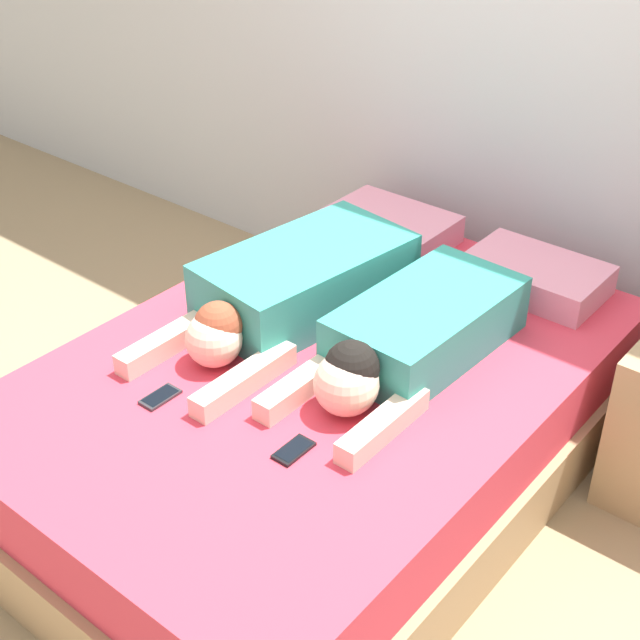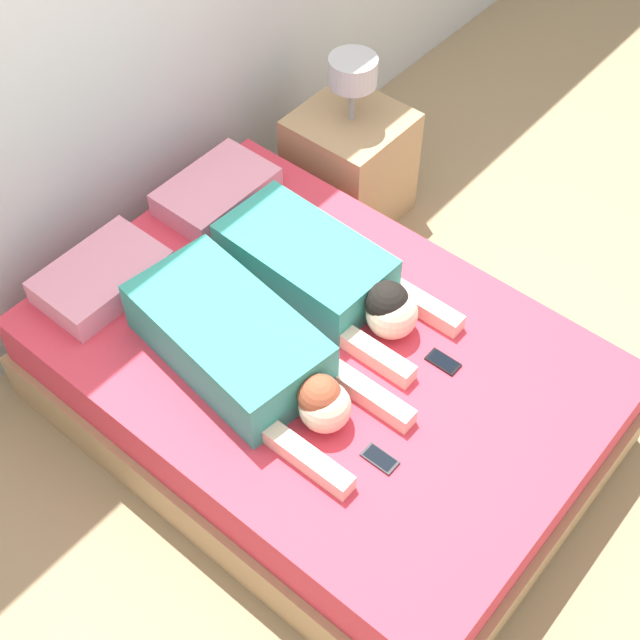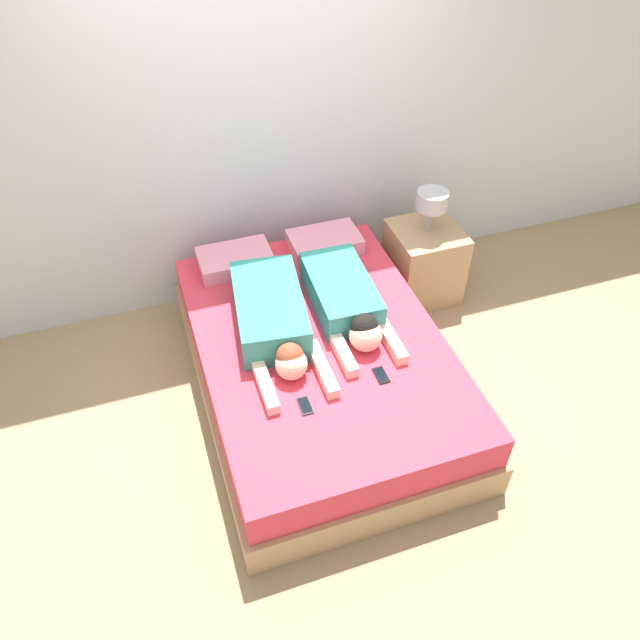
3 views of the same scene
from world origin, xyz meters
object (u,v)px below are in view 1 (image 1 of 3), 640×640
Objects in this scene: person_left at (291,288)px; person_right at (408,338)px; pillow_head_right at (535,276)px; cell_phone_left at (160,397)px; cell_phone_right at (294,450)px; bed at (320,418)px; pillow_head_left at (391,225)px.

person_left is 1.12× the size of person_right.
person_right is at bearing -97.72° from pillow_head_right.
pillow_head_right is at bearing 66.73° from cell_phone_left.
pillow_head_right is at bearing 85.85° from cell_phone_right.
cell_phone_right is (0.23, -0.40, 0.25)m from bed.
cell_phone_right is at bearing -48.69° from person_left.
person_left is at bearing 149.48° from bed.
pillow_head_left reaches higher than bed.
pillow_head_left is at bearing 96.02° from person_left.
person_left is at bearing -129.09° from pillow_head_right.
person_right reaches higher than pillow_head_right.
person_left is 0.73m from cell_phone_right.
person_right is at bearing -51.22° from pillow_head_left.
bed is 17.02× the size of cell_phone_right.
person_right is at bearing 90.24° from cell_phone_right.
cell_phone_right is at bearing -89.76° from person_right.
person_right is 0.79m from cell_phone_left.
bed is 0.44m from person_right.
bed is 0.95m from pillow_head_left.
pillow_head_right reaches higher than bed.
bed is at bearing -30.52° from person_left.
person_left is 0.62m from cell_phone_left.
pillow_head_right is (0.32, 0.84, 0.30)m from bed.
person_left is (-0.57, -0.70, 0.05)m from pillow_head_right.
cell_phone_right is (0.55, -1.24, -0.05)m from pillow_head_left.
person_right reaches higher than pillow_head_left.
bed is 17.02× the size of cell_phone_left.
person_right is (0.55, -0.68, 0.04)m from pillow_head_left.
cell_phone_left is (-0.24, -0.47, 0.25)m from bed.
person_right is 0.56m from cell_phone_right.
cell_phone_left is at bearing -117.50° from bed.
person_left is (-0.25, 0.15, 0.35)m from bed.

